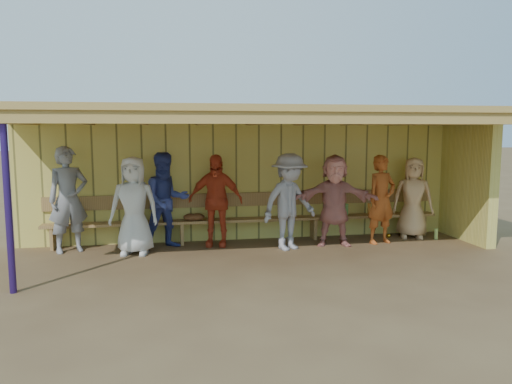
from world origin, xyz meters
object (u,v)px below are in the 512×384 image
(player_d, at_px, (216,200))
(player_e, at_px, (289,202))
(player_g, at_px, (381,200))
(player_c, at_px, (166,200))
(player_a, at_px, (68,200))
(player_f, at_px, (335,200))
(player_b, at_px, (134,206))
(player_h, at_px, (413,198))
(bench, at_px, (249,214))

(player_d, height_order, player_e, player_e)
(player_e, height_order, player_g, player_e)
(player_c, height_order, player_g, player_c)
(player_g, bearing_deg, player_e, 169.27)
(player_a, height_order, player_f, player_a)
(player_b, bearing_deg, player_h, 13.66)
(bench, bearing_deg, player_e, -54.09)
(player_f, bearing_deg, player_a, -171.69)
(player_b, bearing_deg, bench, 27.35)
(player_b, height_order, player_d, player_d)
(player_h, relative_size, bench, 0.21)
(player_d, distance_m, player_h, 3.93)
(player_c, height_order, player_d, player_c)
(player_e, height_order, player_f, player_e)
(player_b, xyz_separation_m, player_d, (1.45, 0.37, 0.00))
(player_h, height_order, bench, player_h)
(player_a, height_order, player_d, player_a)
(player_c, distance_m, player_e, 2.23)
(player_e, distance_m, bench, 1.07)
(player_b, height_order, player_c, player_c)
(player_f, bearing_deg, player_b, -167.23)
(player_f, bearing_deg, bench, 168.71)
(player_c, height_order, bench, player_c)
(player_a, xyz_separation_m, bench, (3.26, 0.31, -0.41))
(player_f, distance_m, player_h, 1.80)
(bench, bearing_deg, player_f, -23.92)
(player_a, relative_size, player_g, 1.12)
(bench, bearing_deg, player_c, -169.01)
(player_b, distance_m, bench, 2.25)
(player_f, xyz_separation_m, player_g, (0.93, 0.01, -0.01))
(player_a, relative_size, player_e, 1.08)
(player_d, distance_m, bench, 0.81)
(player_b, xyz_separation_m, bench, (2.12, 0.67, -0.32))
(player_b, xyz_separation_m, player_c, (0.55, 0.37, 0.02))
(player_d, bearing_deg, player_b, -150.87)
(player_f, height_order, player_h, player_f)
(player_c, distance_m, player_d, 0.90)
(bench, bearing_deg, player_d, -155.68)
(player_c, bearing_deg, player_f, -21.90)
(player_b, relative_size, bench, 0.22)
(player_c, relative_size, player_h, 1.09)
(player_g, xyz_separation_m, player_h, (0.83, 0.35, -0.04))
(player_d, bearing_deg, player_g, 8.43)
(player_d, distance_m, player_g, 3.13)
(player_d, bearing_deg, player_a, -165.15)
(player_g, relative_size, bench, 0.22)
(player_a, distance_m, player_b, 1.20)
(player_g, bearing_deg, player_b, 164.37)
(player_c, relative_size, bench, 0.23)
(player_d, xyz_separation_m, bench, (0.68, 0.31, -0.32))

